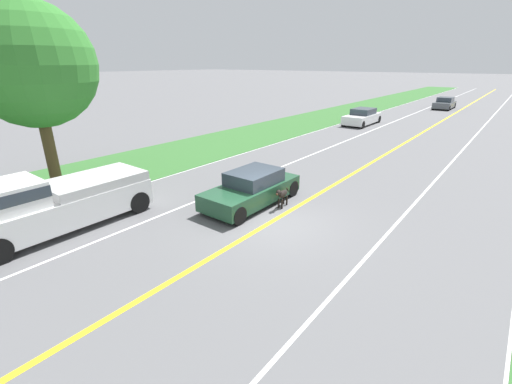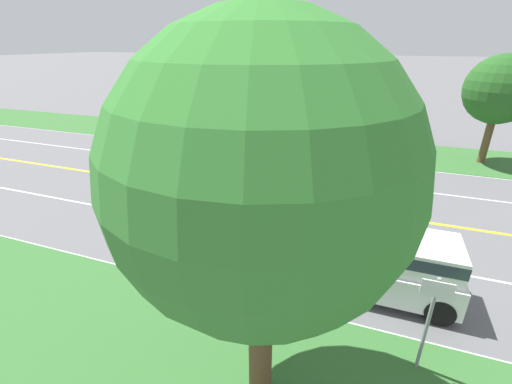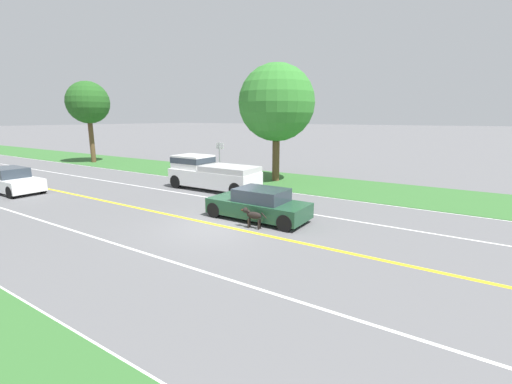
{
  "view_description": "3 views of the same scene",
  "coord_description": "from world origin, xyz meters",
  "px_view_note": "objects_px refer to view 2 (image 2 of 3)",
  "views": [
    {
      "loc": [
        -6.23,
        8.93,
        5.23
      ],
      "look_at": [
        0.74,
        0.01,
        0.92
      ],
      "focal_mm": 24.0,
      "sensor_mm": 36.0,
      "label": 1
    },
    {
      "loc": [
        14.54,
        4.65,
        7.08
      ],
      "look_at": [
        1.62,
        -0.02,
        1.02
      ],
      "focal_mm": 24.0,
      "sensor_mm": 36.0,
      "label": 2
    },
    {
      "loc": [
        -10.11,
        -8.22,
        4.19
      ],
      "look_at": [
        1.59,
        -0.67,
        1.15
      ],
      "focal_mm": 24.0,
      "sensor_mm": 36.0,
      "label": 3
    }
  ],
  "objects_px": {
    "roadside_tree_right_near": "(262,177)",
    "street_sign": "(430,315)",
    "dog": "(241,189)",
    "roadside_tree_left_near": "(501,90)",
    "pickup_truck": "(368,261)",
    "ego_car": "(240,197)"
  },
  "relations": [
    {
      "from": "ego_car",
      "to": "roadside_tree_left_near",
      "type": "relative_size",
      "value": 0.66
    },
    {
      "from": "pickup_truck",
      "to": "dog",
      "type": "bearing_deg",
      "value": -128.01
    },
    {
      "from": "ego_car",
      "to": "dog",
      "type": "height_order",
      "value": "ego_car"
    },
    {
      "from": "ego_car",
      "to": "roadside_tree_left_near",
      "type": "distance_m",
      "value": 16.96
    },
    {
      "from": "ego_car",
      "to": "street_sign",
      "type": "bearing_deg",
      "value": 48.51
    },
    {
      "from": "roadside_tree_right_near",
      "to": "roadside_tree_left_near",
      "type": "xyz_separation_m",
      "value": [
        -19.61,
        8.08,
        -0.63
      ]
    },
    {
      "from": "roadside_tree_right_near",
      "to": "street_sign",
      "type": "height_order",
      "value": "roadside_tree_right_near"
    },
    {
      "from": "dog",
      "to": "roadside_tree_right_near",
      "type": "xyz_separation_m",
      "value": [
        9.29,
        4.24,
        4.6
      ]
    },
    {
      "from": "roadside_tree_right_near",
      "to": "street_sign",
      "type": "distance_m",
      "value": 5.14
    },
    {
      "from": "dog",
      "to": "pickup_truck",
      "type": "height_order",
      "value": "pickup_truck"
    },
    {
      "from": "street_sign",
      "to": "pickup_truck",
      "type": "bearing_deg",
      "value": -152.38
    },
    {
      "from": "ego_car",
      "to": "roadside_tree_right_near",
      "type": "xyz_separation_m",
      "value": [
        8.16,
        3.82,
        4.49
      ]
    },
    {
      "from": "pickup_truck",
      "to": "roadside_tree_left_near",
      "type": "height_order",
      "value": "roadside_tree_left_near"
    },
    {
      "from": "dog",
      "to": "street_sign",
      "type": "relative_size",
      "value": 0.42
    },
    {
      "from": "dog",
      "to": "roadside_tree_left_near",
      "type": "bearing_deg",
      "value": 121.94
    },
    {
      "from": "pickup_truck",
      "to": "street_sign",
      "type": "bearing_deg",
      "value": 27.62
    },
    {
      "from": "roadside_tree_right_near",
      "to": "street_sign",
      "type": "bearing_deg",
      "value": 120.17
    },
    {
      "from": "pickup_truck",
      "to": "roadside_tree_right_near",
      "type": "distance_m",
      "value": 6.39
    },
    {
      "from": "dog",
      "to": "roadside_tree_right_near",
      "type": "height_order",
      "value": "roadside_tree_right_near"
    },
    {
      "from": "roadside_tree_left_near",
      "to": "street_sign",
      "type": "distance_m",
      "value": 18.58
    },
    {
      "from": "ego_car",
      "to": "roadside_tree_right_near",
      "type": "distance_m",
      "value": 10.07
    },
    {
      "from": "roadside_tree_right_near",
      "to": "roadside_tree_left_near",
      "type": "distance_m",
      "value": 21.22
    }
  ]
}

